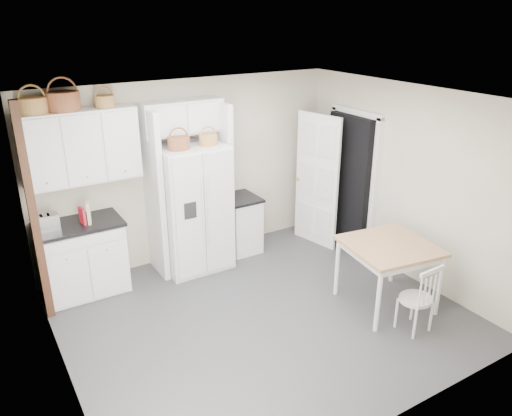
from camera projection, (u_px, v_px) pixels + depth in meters
floor at (263, 315)px, 6.06m from camera, size 4.50×4.50×0.00m
ceiling at (264, 100)px, 5.09m from camera, size 4.50×4.50×0.00m
wall_back at (190, 171)px, 7.16m from camera, size 4.50×0.00×4.50m
wall_left at (52, 267)px, 4.49m from camera, size 0.00×4.00×4.00m
wall_right at (406, 183)px, 6.66m from camera, size 0.00×4.00×4.00m
refrigerator at (193, 208)px, 6.93m from camera, size 0.92×0.74×1.78m
base_cab_left at (83, 259)px, 6.42m from camera, size 1.01×0.64×0.94m
base_cab_right at (241, 225)px, 7.57m from camera, size 0.47×0.56×0.83m
dining_table at (387, 275)px, 6.15m from camera, size 1.13×1.13×0.83m
windsor_chair at (416, 299)px, 5.66m from camera, size 0.41×0.37×0.81m
counter_left at (78, 224)px, 6.24m from camera, size 1.05×0.68×0.04m
counter_right at (240, 198)px, 7.41m from camera, size 0.51×0.60×0.04m
toaster at (46, 223)px, 5.96m from camera, size 0.30×0.17×0.21m
cookbook_red at (82, 216)px, 6.16m from camera, size 0.06×0.15×0.22m
cookbook_cream at (89, 213)px, 6.19m from camera, size 0.08×0.18×0.27m
basket_upper_a at (33, 106)px, 5.66m from camera, size 0.32×0.32×0.18m
basket_upper_b at (63, 101)px, 5.82m from camera, size 0.38×0.38×0.22m
basket_upper_c at (105, 101)px, 6.06m from camera, size 0.24×0.24×0.14m
basket_fridge_a at (179, 143)px, 6.40m from camera, size 0.29×0.29×0.16m
basket_fridge_b at (208, 140)px, 6.60m from camera, size 0.25×0.25×0.14m
upper_cabinet at (80, 147)px, 6.08m from camera, size 1.40×0.34×0.90m
bridge_cabinet at (182, 117)px, 6.65m from camera, size 1.12×0.34×0.45m
fridge_panel_left at (154, 195)px, 6.66m from camera, size 0.08×0.60×2.30m
fridge_panel_right at (222, 182)px, 7.16m from camera, size 0.08×0.60×2.30m
trim_post at (34, 217)px, 5.59m from camera, size 0.09×0.09×2.60m
doorway_void at (349, 183)px, 7.51m from camera, size 0.18×0.85×2.05m
door_slab at (317, 181)px, 7.61m from camera, size 0.21×0.79×2.05m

